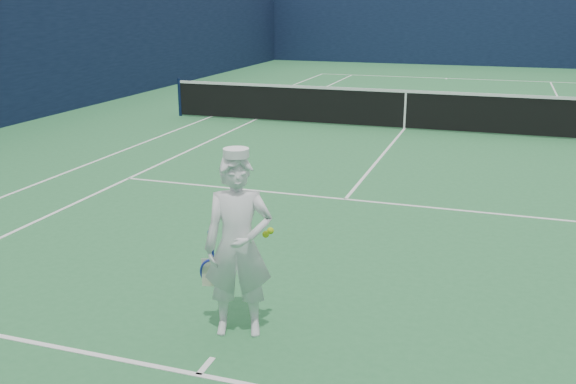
# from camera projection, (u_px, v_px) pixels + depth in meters

# --- Properties ---
(ground) EXTENTS (80.00, 80.00, 0.00)m
(ground) POSITION_uv_depth(u_px,v_px,m) (404.00, 129.00, 16.43)
(ground) COLOR #2B703D
(ground) RESTS_ON ground
(court_markings) EXTENTS (11.03, 23.83, 0.01)m
(court_markings) POSITION_uv_depth(u_px,v_px,m) (404.00, 129.00, 16.43)
(court_markings) COLOR white
(court_markings) RESTS_ON ground
(windscreen_fence) EXTENTS (20.12, 36.12, 4.00)m
(windscreen_fence) POSITION_uv_depth(u_px,v_px,m) (408.00, 50.00, 15.86)
(windscreen_fence) COLOR #0D1732
(windscreen_fence) RESTS_ON ground
(tennis_net) EXTENTS (12.88, 0.09, 1.07)m
(tennis_net) POSITION_uv_depth(u_px,v_px,m) (405.00, 108.00, 16.27)
(tennis_net) COLOR #141E4C
(tennis_net) RESTS_ON ground
(tennis_player) EXTENTS (0.86, 0.62, 1.86)m
(tennis_player) POSITION_uv_depth(u_px,v_px,m) (238.00, 246.00, 6.12)
(tennis_player) COLOR white
(tennis_player) RESTS_ON ground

